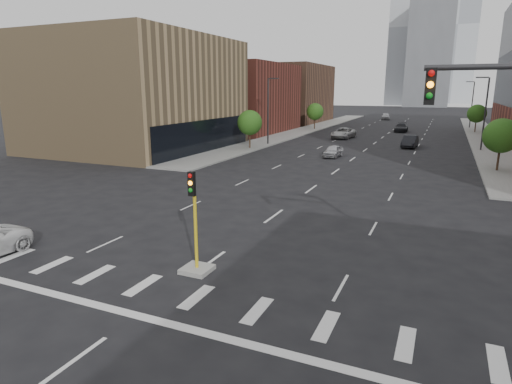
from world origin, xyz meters
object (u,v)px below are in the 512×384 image
Objects in this scene: car_mid_right at (410,142)px; car_distant at (386,116)px; car_deep_right at (401,128)px; car_far_left at (343,133)px; car_near_left at (333,151)px; median_traffic_signal at (196,250)px.

car_distant is at bearing 103.64° from car_mid_right.
car_deep_right is 1.06× the size of car_distant.
car_far_left is 46.14m from car_distant.
car_near_left is 65.74m from car_distant.
car_far_left is 1.17× the size of car_distant.
car_far_left reaches higher than car_mid_right.
car_deep_right is (1.78, 67.91, -0.19)m from median_traffic_signal.
car_distant is (-10.03, 53.55, 0.06)m from car_mid_right.
car_distant is (-6.80, 31.52, 0.08)m from car_deep_right.
median_traffic_signal is 1.11× the size of car_near_left.
car_mid_right is at bearing -29.93° from car_far_left.
car_distant is at bearing 94.37° from car_far_left.
car_far_left is (-10.59, 7.41, 0.02)m from car_mid_right.
car_distant reaches higher than car_near_left.
car_mid_right is 0.82× the size of car_far_left.
median_traffic_signal is 67.93m from car_deep_right.
car_near_left is 0.82× the size of car_mid_right.
car_far_left reaches higher than car_near_left.
car_near_left is 19.81m from car_far_left.
car_mid_right is 54.49m from car_distant.
median_traffic_signal reaches higher than car_distant.
car_deep_right is (-3.23, 22.04, -0.02)m from car_mid_right.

